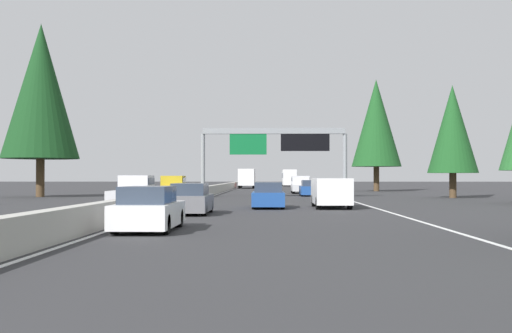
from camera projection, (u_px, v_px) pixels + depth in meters
ground_plane at (216, 194)px, 64.26m from camera, size 320.00×320.00×0.00m
median_barrier at (227, 187)px, 84.27m from camera, size 180.00×0.56×0.90m
shoulder_stripe_right at (321, 192)px, 73.99m from camera, size 160.00×0.16×0.01m
shoulder_stripe_median at (226, 192)px, 74.25m from camera, size 160.00×0.16×0.01m
sign_gantry_overhead at (276, 142)px, 54.10m from camera, size 0.50×12.68×6.00m
sedan_mid_left at (149, 210)px, 20.64m from camera, size 4.40×1.80×1.47m
sedan_near_right at (191, 200)px, 29.73m from camera, size 4.40×1.80×1.47m
pickup_far_left at (301, 185)px, 67.25m from camera, size 5.60×2.00×1.86m
box_truck_mid_right at (247, 178)px, 96.01m from camera, size 8.50×2.40×2.95m
bus_near_center at (289, 177)px, 119.97m from camera, size 11.50×2.55×3.10m
minivan_mid_center at (331, 191)px, 35.59m from camera, size 5.00×1.95×1.69m
sedan_distant_a at (310, 189)px, 57.57m from camera, size 4.40×1.80×1.47m
sedan_far_center at (268, 196)px, 35.50m from camera, size 4.40×1.80×1.47m
oncoming_near at (134, 191)px, 38.54m from camera, size 5.60×2.00×1.86m
oncoming_far at (172, 187)px, 53.02m from camera, size 5.60×2.00×1.86m
conifer_right_mid at (453, 129)px, 52.57m from camera, size 4.19×4.19×9.52m
conifer_right_far at (376, 123)px, 76.78m from camera, size 6.06×6.06×13.77m
conifer_left_near at (41, 91)px, 55.17m from camera, size 6.75×6.75×15.34m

